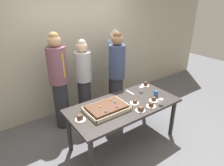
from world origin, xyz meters
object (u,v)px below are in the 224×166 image
Objects in this scene: party_table at (124,109)px; drink_cup_middle at (156,93)px; plated_slice_near_left at (154,100)px; plated_slice_near_right at (145,85)px; drink_cup_far_end at (161,102)px; plated_slice_center_front at (151,105)px; plated_slice_far_right at (141,110)px; person_green_shirt_behind at (115,68)px; sheet_cake at (107,108)px; cake_server_utensil at (130,93)px; person_serving_front at (84,79)px; person_far_right_suit at (117,74)px; person_striped_tie_right at (59,81)px; plated_slice_far_left at (135,103)px; plated_slice_center_back at (80,118)px; drink_cup_nearest at (141,89)px.

drink_cup_middle is (0.62, -0.09, 0.14)m from party_table.
plated_slice_near_right is (0.30, 0.50, 0.00)m from plated_slice_near_left.
party_table is at bearing 143.85° from drink_cup_far_end.
party_table is 11.99× the size of plated_slice_center_front.
plated_slice_far_right is 0.22m from plated_slice_center_front.
plated_slice_center_front is at bearing 26.96° from person_green_shirt_behind.
plated_slice_near_right is (1.09, 0.30, -0.02)m from sheet_cake.
drink_cup_far_end is at bearing -114.91° from plated_slice_near_right.
plated_slice_near_right is 0.43m from cake_server_utensil.
cake_server_utensil is (-0.12, 0.59, -0.05)m from drink_cup_far_end.
drink_cup_far_end is 1.51m from person_serving_front.
cake_server_utensil reaches higher than party_table.
person_far_right_suit is at bearing 72.05° from plated_slice_far_right.
plated_slice_far_right is at bearing 179.45° from plated_slice_center_front.
party_table is 0.64m from drink_cup_middle.
plated_slice_near_right is 0.59m from person_far_right_suit.
cake_server_utensil is at bearing 85.27° from plated_slice_center_front.
plated_slice_center_front reaches higher than plated_slice_near_left.
person_striped_tie_right reaches higher than cake_server_utensil.
plated_slice_near_left is at bearing -20.99° from plated_slice_far_left.
person_serving_front is at bearing 116.96° from plated_slice_near_left.
plated_slice_near_right is 0.09× the size of person_green_shirt_behind.
plated_slice_far_right is at bearing 173.71° from drink_cup_far_end.
plated_slice_center_back is (-0.92, 0.10, 0.01)m from plated_slice_far_left.
person_green_shirt_behind reaches higher than person_serving_front.
party_table is 0.33m from plated_slice_far_right.
party_table is 0.77m from plated_slice_center_back.
sheet_cake reaches higher than drink_cup_far_end.
person_far_right_suit is (-0.05, 0.94, 0.16)m from plated_slice_near_left.
person_far_right_suit is at bearing 81.65° from cake_server_utensil.
person_striped_tie_right reaches higher than person_serving_front.
plated_slice_far_left is 1.16m from person_serving_front.
person_striped_tie_right is (-0.80, 1.11, 0.19)m from plated_slice_far_left.
person_serving_front is 0.94× the size of person_far_right_suit.
person_serving_front is (-0.93, 0.73, 0.09)m from plated_slice_near_right.
plated_slice_far_right is at bearing -109.79° from plated_slice_far_left.
sheet_cake is 6.36× the size of drink_cup_far_end.
person_striped_tie_right is at bearing 121.96° from party_table.
plated_slice_center_back is (-0.76, 0.02, 0.11)m from party_table.
plated_slice_near_left reaches higher than party_table.
plated_slice_center_front is at bearing -16.76° from plated_slice_center_back.
cake_server_utensil is (1.10, 0.23, -0.02)m from plated_slice_center_back.
plated_slice_center_back is at bearing -173.42° from drink_cup_nearest.
drink_cup_far_end is 0.06× the size of person_striped_tie_right.
plated_slice_near_left is 0.09× the size of person_green_shirt_behind.
person_serving_front is 0.65m from person_far_right_suit.
plated_slice_far_left is 0.08× the size of person_striped_tie_right.
plated_slice_far_right is 0.39m from drink_cup_far_end.
party_table is at bearing -1.55° from plated_slice_center_back.
plated_slice_near_left is 1.38m from person_serving_front.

